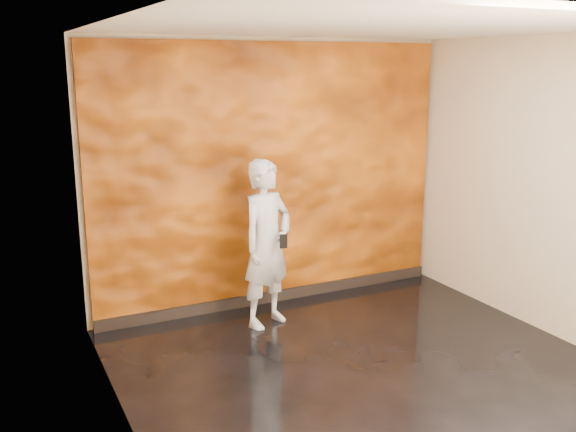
# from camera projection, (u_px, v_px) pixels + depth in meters

# --- Properties ---
(room) EXTENTS (4.02, 4.02, 2.81)m
(room) POSITION_uv_depth(u_px,v_px,m) (380.00, 212.00, 5.02)
(room) COLOR black
(room) RESTS_ON ground
(feature_wall) EXTENTS (3.90, 0.06, 2.75)m
(feature_wall) POSITION_uv_depth(u_px,v_px,m) (274.00, 176.00, 6.74)
(feature_wall) COLOR orange
(feature_wall) RESTS_ON ground
(baseboard) EXTENTS (3.90, 0.04, 0.12)m
(baseboard) POSITION_uv_depth(u_px,v_px,m) (277.00, 296.00, 7.01)
(baseboard) COLOR black
(baseboard) RESTS_ON ground
(man) EXTENTS (0.71, 0.60, 1.65)m
(man) POSITION_uv_depth(u_px,v_px,m) (267.00, 244.00, 6.24)
(man) COLOR #9A9EA8
(man) RESTS_ON ground
(phone) EXTENTS (0.07, 0.03, 0.14)m
(phone) POSITION_uv_depth(u_px,v_px,m) (284.00, 241.00, 6.05)
(phone) COLOR black
(phone) RESTS_ON man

